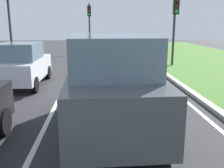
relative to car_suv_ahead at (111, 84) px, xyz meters
name	(u,v)px	position (x,y,z in m)	size (l,w,h in m)	color
ground_plane	(83,80)	(-0.94, 5.68, -1.17)	(60.00, 60.00, 0.00)	#2D2D30
lane_line_center	(68,81)	(-1.64, 5.68, -1.16)	(0.12, 32.00, 0.01)	silver
lane_line_right_edge	(160,79)	(2.66, 5.68, -1.16)	(0.12, 32.00, 0.01)	silver
curb_right	(171,78)	(3.16, 5.68, -1.11)	(0.24, 48.00, 0.12)	#9E9B93
car_suv_ahead	(111,84)	(0.00, 0.00, 0.00)	(2.06, 4.54, 2.28)	#474C51
car_hatchback_far	(22,65)	(-3.38, 4.89, -0.28)	(1.78, 3.73, 1.78)	silver
traffic_light_near_right	(175,18)	(4.36, 9.38, 1.70)	(0.32, 0.50, 4.27)	#2D2D2D
traffic_light_overhead_left	(8,9)	(-5.55, 10.47, 2.26)	(0.32, 0.50, 5.10)	#2D2D2D
traffic_light_far_median	(89,19)	(-0.84, 17.34, 1.75)	(0.32, 0.50, 4.26)	#2D2D2D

